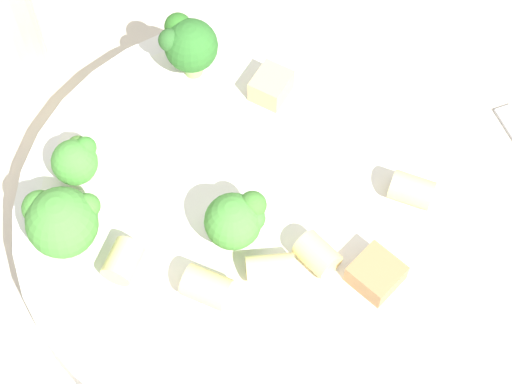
{
  "coord_description": "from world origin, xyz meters",
  "views": [
    {
      "loc": [
        0.15,
        -0.17,
        0.43
      ],
      "look_at": [
        0.0,
        0.0,
        0.04
      ],
      "focal_mm": 60.0,
      "sensor_mm": 36.0,
      "label": 1
    }
  ],
  "objects_px": {
    "rigatoni_1": "(123,261)",
    "chicken_chunk_1": "(376,274)",
    "broccoli_floret_2": "(61,221)",
    "rigatoni_4": "(270,267)",
    "broccoli_floret_3": "(189,44)",
    "pasta_bowl": "(256,213)",
    "chicken_chunk_0": "(271,86)",
    "broccoli_floret_0": "(236,220)",
    "rigatoni_2": "(207,287)",
    "broccoli_floret_1": "(76,159)",
    "rigatoni_0": "(412,190)",
    "rigatoni_3": "(317,254)"
  },
  "relations": [
    {
      "from": "broccoli_floret_0",
      "to": "broccoli_floret_1",
      "type": "bearing_deg",
      "value": -161.84
    },
    {
      "from": "rigatoni_1",
      "to": "chicken_chunk_1",
      "type": "xyz_separation_m",
      "value": [
        0.1,
        0.08,
        -0.0
      ]
    },
    {
      "from": "rigatoni_4",
      "to": "rigatoni_2",
      "type": "bearing_deg",
      "value": -117.82
    },
    {
      "from": "broccoli_floret_0",
      "to": "rigatoni_2",
      "type": "distance_m",
      "value": 0.04
    },
    {
      "from": "broccoli_floret_1",
      "to": "rigatoni_0",
      "type": "height_order",
      "value": "broccoli_floret_1"
    },
    {
      "from": "rigatoni_0",
      "to": "rigatoni_3",
      "type": "height_order",
      "value": "same"
    },
    {
      "from": "broccoli_floret_1",
      "to": "rigatoni_0",
      "type": "xyz_separation_m",
      "value": [
        0.14,
        0.11,
        -0.01
      ]
    },
    {
      "from": "pasta_bowl",
      "to": "rigatoni_1",
      "type": "xyz_separation_m",
      "value": [
        -0.02,
        -0.07,
        0.02
      ]
    },
    {
      "from": "pasta_bowl",
      "to": "broccoli_floret_3",
      "type": "bearing_deg",
      "value": 155.55
    },
    {
      "from": "broccoli_floret_0",
      "to": "rigatoni_4",
      "type": "xyz_separation_m",
      "value": [
        0.03,
        -0.0,
        -0.01
      ]
    },
    {
      "from": "broccoli_floret_3",
      "to": "rigatoni_3",
      "type": "height_order",
      "value": "broccoli_floret_3"
    },
    {
      "from": "broccoli_floret_0",
      "to": "chicken_chunk_1",
      "type": "height_order",
      "value": "broccoli_floret_0"
    },
    {
      "from": "broccoli_floret_1",
      "to": "pasta_bowl",
      "type": "bearing_deg",
      "value": 32.78
    },
    {
      "from": "broccoli_floret_2",
      "to": "rigatoni_3",
      "type": "distance_m",
      "value": 0.13
    },
    {
      "from": "pasta_bowl",
      "to": "rigatoni_2",
      "type": "bearing_deg",
      "value": -72.23
    },
    {
      "from": "broccoli_floret_3",
      "to": "rigatoni_1",
      "type": "relative_size",
      "value": 1.93
    },
    {
      "from": "broccoli_floret_2",
      "to": "chicken_chunk_1",
      "type": "relative_size",
      "value": 1.76
    },
    {
      "from": "broccoli_floret_0",
      "to": "broccoli_floret_3",
      "type": "xyz_separation_m",
      "value": [
        -0.1,
        0.06,
        0.0
      ]
    },
    {
      "from": "broccoli_floret_2",
      "to": "rigatoni_4",
      "type": "height_order",
      "value": "broccoli_floret_2"
    },
    {
      "from": "rigatoni_0",
      "to": "chicken_chunk_0",
      "type": "height_order",
      "value": "rigatoni_0"
    },
    {
      "from": "broccoli_floret_3",
      "to": "rigatoni_3",
      "type": "relative_size",
      "value": 1.85
    },
    {
      "from": "broccoli_floret_3",
      "to": "rigatoni_2",
      "type": "distance_m",
      "value": 0.14
    },
    {
      "from": "rigatoni_2",
      "to": "broccoli_floret_3",
      "type": "bearing_deg",
      "value": 137.74
    },
    {
      "from": "broccoli_floret_3",
      "to": "broccoli_floret_0",
      "type": "bearing_deg",
      "value": -33.51
    },
    {
      "from": "rigatoni_0",
      "to": "rigatoni_2",
      "type": "height_order",
      "value": "same"
    },
    {
      "from": "broccoli_floret_1",
      "to": "chicken_chunk_1",
      "type": "distance_m",
      "value": 0.17
    },
    {
      "from": "rigatoni_2",
      "to": "rigatoni_0",
      "type": "bearing_deg",
      "value": 69.9
    },
    {
      "from": "rigatoni_1",
      "to": "rigatoni_4",
      "type": "relative_size",
      "value": 0.82
    },
    {
      "from": "rigatoni_1",
      "to": "rigatoni_2",
      "type": "relative_size",
      "value": 0.86
    },
    {
      "from": "rigatoni_2",
      "to": "rigatoni_4",
      "type": "distance_m",
      "value": 0.03
    },
    {
      "from": "pasta_bowl",
      "to": "broccoli_floret_2",
      "type": "relative_size",
      "value": 6.39
    },
    {
      "from": "broccoli_floret_0",
      "to": "broccoli_floret_2",
      "type": "height_order",
      "value": "broccoli_floret_2"
    },
    {
      "from": "broccoli_floret_1",
      "to": "chicken_chunk_0",
      "type": "relative_size",
      "value": 1.33
    },
    {
      "from": "broccoli_floret_0",
      "to": "rigatoni_0",
      "type": "relative_size",
      "value": 1.53
    },
    {
      "from": "rigatoni_4",
      "to": "broccoli_floret_3",
      "type": "bearing_deg",
      "value": 151.37
    },
    {
      "from": "broccoli_floret_1",
      "to": "broccoli_floret_2",
      "type": "height_order",
      "value": "broccoli_floret_2"
    },
    {
      "from": "broccoli_floret_3",
      "to": "chicken_chunk_1",
      "type": "xyz_separation_m",
      "value": [
        0.16,
        -0.03,
        -0.02
      ]
    },
    {
      "from": "broccoli_floret_1",
      "to": "rigatoni_2",
      "type": "bearing_deg",
      "value": -2.23
    },
    {
      "from": "chicken_chunk_0",
      "to": "rigatoni_0",
      "type": "bearing_deg",
      "value": -0.82
    },
    {
      "from": "broccoli_floret_0",
      "to": "rigatoni_1",
      "type": "distance_m",
      "value": 0.06
    },
    {
      "from": "pasta_bowl",
      "to": "broccoli_floret_1",
      "type": "relative_size",
      "value": 8.99
    },
    {
      "from": "broccoli_floret_0",
      "to": "rigatoni_4",
      "type": "distance_m",
      "value": 0.03
    },
    {
      "from": "rigatoni_1",
      "to": "rigatoni_4",
      "type": "height_order",
      "value": "rigatoni_1"
    },
    {
      "from": "rigatoni_0",
      "to": "rigatoni_1",
      "type": "height_order",
      "value": "same"
    },
    {
      "from": "rigatoni_0",
      "to": "rigatoni_3",
      "type": "relative_size",
      "value": 1.07
    },
    {
      "from": "broccoli_floret_0",
      "to": "broccoli_floret_3",
      "type": "relative_size",
      "value": 0.89
    },
    {
      "from": "broccoli_floret_2",
      "to": "chicken_chunk_1",
      "type": "distance_m",
      "value": 0.16
    },
    {
      "from": "pasta_bowl",
      "to": "chicken_chunk_0",
      "type": "relative_size",
      "value": 11.95
    },
    {
      "from": "broccoli_floret_0",
      "to": "rigatoni_1",
      "type": "bearing_deg",
      "value": -121.24
    },
    {
      "from": "pasta_bowl",
      "to": "rigatoni_2",
      "type": "height_order",
      "value": "rigatoni_2"
    }
  ]
}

